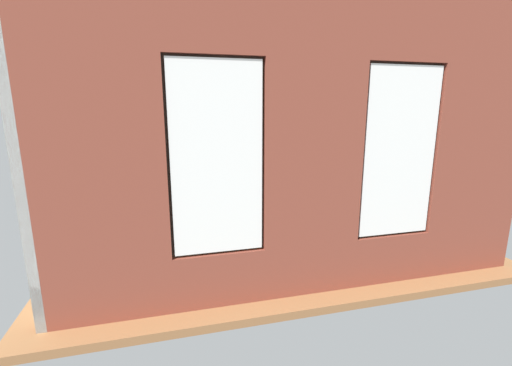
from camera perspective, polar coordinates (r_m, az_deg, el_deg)
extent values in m
cube|color=#99663D|center=(6.72, 0.14, -7.37)|extent=(6.59, 5.82, 0.10)
cube|color=brown|center=(5.33, 33.01, 5.46)|extent=(1.37, 0.16, 3.53)
cube|color=brown|center=(3.95, 9.60, 5.53)|extent=(1.19, 0.16, 3.53)
cube|color=brown|center=(3.68, -25.49, 3.97)|extent=(1.37, 0.16, 3.53)
cube|color=brown|center=(4.89, 21.16, -11.46)|extent=(1.03, 0.16, 0.64)
cube|color=brown|center=(4.59, 24.14, 22.83)|extent=(1.03, 0.16, 0.79)
cube|color=white|center=(4.50, 22.82, 4.58)|extent=(0.97, 0.03, 2.04)
cube|color=#38281E|center=(4.55, 22.37, 4.69)|extent=(1.03, 0.04, 2.10)
cube|color=brown|center=(4.09, -6.07, -15.49)|extent=(1.03, 0.16, 0.64)
cube|color=brown|center=(3.73, -7.18, 26.44)|extent=(1.03, 0.16, 0.79)
cube|color=white|center=(3.62, -6.47, 3.77)|extent=(0.97, 0.03, 2.04)
cube|color=#38281E|center=(3.68, -6.61, 3.90)|extent=(1.03, 0.04, 2.10)
cube|color=olive|center=(4.33, 8.49, -9.68)|extent=(3.45, 0.24, 0.06)
cube|color=black|center=(4.02, 9.19, 8.98)|extent=(0.52, 0.03, 0.64)
cube|color=#A33875|center=(4.03, 9.10, 9.00)|extent=(0.46, 0.01, 0.58)
cube|color=silver|center=(6.08, -27.45, 6.69)|extent=(0.10, 4.82, 3.53)
cube|color=black|center=(4.81, -2.87, -12.38)|extent=(1.82, 0.85, 0.42)
cube|color=black|center=(4.36, -2.05, -9.36)|extent=(1.82, 0.24, 0.38)
cube|color=black|center=(4.91, 6.38, -8.04)|extent=(0.22, 0.85, 0.24)
cube|color=black|center=(4.61, -12.86, -9.66)|extent=(0.22, 0.85, 0.24)
cube|color=black|center=(4.82, 1.07, -8.85)|extent=(0.64, 0.65, 0.12)
cube|color=black|center=(4.69, -7.21, -9.56)|extent=(0.64, 0.65, 0.12)
cube|color=black|center=(7.41, 17.47, -3.96)|extent=(0.86, 1.78, 0.42)
cube|color=black|center=(7.48, 19.80, -0.79)|extent=(0.25, 1.78, 0.38)
cube|color=black|center=(7.98, 14.72, -0.32)|extent=(0.85, 0.23, 0.24)
cube|color=black|center=(6.70, 21.11, -3.18)|extent=(0.85, 0.23, 0.24)
cube|color=black|center=(7.60, 16.04, -1.35)|extent=(0.65, 0.62, 0.12)
cube|color=black|center=(7.05, 18.75, -2.60)|extent=(0.65, 0.62, 0.12)
cube|color=tan|center=(6.90, -4.04, -2.68)|extent=(1.27, 0.71, 0.04)
cube|color=tan|center=(7.35, -0.02, -3.51)|extent=(0.07, 0.07, 0.41)
cube|color=tan|center=(7.16, -8.98, -4.11)|extent=(0.07, 0.07, 0.41)
cube|color=tan|center=(6.81, 1.23, -4.83)|extent=(0.07, 0.07, 0.41)
cube|color=tan|center=(6.60, -8.46, -5.53)|extent=(0.07, 0.07, 0.41)
cylinder|color=#33567F|center=(6.79, -3.09, -2.27)|extent=(0.09, 0.09, 0.11)
cylinder|color=#B7333D|center=(6.93, -5.47, -1.94)|extent=(0.08, 0.08, 0.12)
cylinder|color=#9E5638|center=(6.88, -4.05, -2.11)|extent=(0.12, 0.12, 0.10)
sphere|color=#337F38|center=(6.85, -4.06, -1.16)|extent=(0.15, 0.15, 0.15)
cube|color=#B2B2B7|center=(6.73, -7.06, -2.86)|extent=(0.18, 0.11, 0.02)
cube|color=black|center=(7.07, -1.45, -2.00)|extent=(0.07, 0.18, 0.02)
cube|color=black|center=(6.51, -23.15, -6.07)|extent=(0.93, 0.42, 0.55)
cube|color=black|center=(6.43, -23.38, -3.54)|extent=(0.52, 0.20, 0.05)
cube|color=black|center=(6.42, -23.42, -3.07)|extent=(0.06, 0.04, 0.06)
cube|color=black|center=(6.33, -23.70, 0.12)|extent=(1.18, 0.04, 0.67)
cube|color=black|center=(6.36, -23.67, 0.16)|extent=(1.13, 0.01, 0.62)
cylinder|color=olive|center=(8.31, -7.38, -2.21)|extent=(0.50, 0.50, 0.28)
ellipsoid|color=white|center=(8.23, -7.44, 0.04)|extent=(1.11, 1.11, 0.44)
ellipsoid|color=navy|center=(8.20, -8.04, 0.77)|extent=(0.44, 0.44, 0.18)
cylinder|color=brown|center=(5.25, 12.12, -10.84)|extent=(0.30, 0.30, 0.36)
cylinder|color=brown|center=(5.12, 12.30, -7.22)|extent=(0.05, 0.05, 0.34)
cone|color=#286B2D|center=(4.88, 10.41, -2.20)|extent=(0.58, 0.21, 0.72)
cone|color=#286B2D|center=(4.73, 11.83, -3.49)|extent=(0.56, 0.64, 0.63)
cone|color=#286B2D|center=(4.83, 15.27, -3.54)|extent=(0.46, 0.71, 0.60)
cone|color=#286B2D|center=(5.06, 14.78, -1.88)|extent=(0.59, 0.23, 0.72)
cone|color=#286B2D|center=(5.25, 12.61, -1.76)|extent=(0.47, 0.66, 0.66)
cone|color=#286B2D|center=(5.12, 10.01, -1.96)|extent=(0.50, 0.65, 0.66)
cylinder|color=beige|center=(9.22, 11.88, -0.64)|extent=(0.37, 0.37, 0.36)
cylinder|color=brown|center=(9.14, 12.00, 1.79)|extent=(0.07, 0.07, 0.43)
cone|color=#337F38|center=(8.94, 10.70, 4.41)|extent=(0.63, 0.22, 0.55)
cone|color=#337F38|center=(8.84, 11.94, 4.44)|extent=(0.46, 0.57, 0.59)
cone|color=#337F38|center=(8.92, 13.35, 4.33)|extent=(0.39, 0.62, 0.57)
cone|color=#337F38|center=(9.12, 13.64, 4.53)|extent=(0.62, 0.32, 0.58)
cone|color=#337F38|center=(9.31, 12.92, 4.54)|extent=(0.61, 0.49, 0.53)
cone|color=#337F38|center=(9.31, 12.04, 4.79)|extent=(0.38, 0.61, 0.58)
cone|color=#337F38|center=(9.14, 10.63, 4.67)|extent=(0.55, 0.52, 0.57)
cylinder|color=#9E5638|center=(5.61, -18.78, -9.50)|extent=(0.33, 0.33, 0.39)
cylinder|color=brown|center=(5.47, -19.11, -5.08)|extent=(0.06, 0.06, 0.52)
cone|color=#3D8E42|center=(5.37, -21.47, -0.68)|extent=(0.50, 0.18, 0.49)
cone|color=#3D8E42|center=(5.19, -20.17, -0.97)|extent=(0.30, 0.52, 0.49)
cone|color=#3D8E42|center=(5.25, -18.40, -0.27)|extent=(0.43, 0.40, 0.54)
cone|color=#3D8E42|center=(5.48, -17.81, -0.30)|extent=(0.49, 0.48, 0.47)
cone|color=#3D8E42|center=(5.49, -19.72, 0.11)|extent=(0.26, 0.46, 0.53)
cylinder|color=#47423D|center=(6.16, 28.30, -8.94)|extent=(0.23, 0.23, 0.28)
cylinder|color=brown|center=(6.09, 28.50, -7.11)|extent=(0.04, 0.04, 0.13)
ellipsoid|color=#3D8E42|center=(6.01, 28.77, -4.61)|extent=(0.46, 0.46, 0.42)
cylinder|color=#47423D|center=(7.94, 2.44, -3.22)|extent=(0.16, 0.16, 0.17)
cylinder|color=brown|center=(7.90, 2.45, -2.20)|extent=(0.02, 0.02, 0.12)
ellipsoid|color=#3D8E42|center=(7.85, 2.46, -0.82)|extent=(0.37, 0.37, 0.27)
cylinder|color=gray|center=(8.26, -19.26, -2.50)|extent=(0.38, 0.38, 0.39)
cylinder|color=brown|center=(8.20, -19.39, -0.77)|extent=(0.06, 0.06, 0.12)
ellipsoid|color=#3D8E42|center=(8.15, -19.52, 0.94)|extent=(0.62, 0.62, 0.38)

